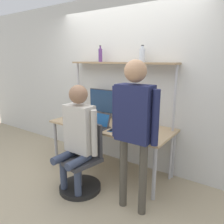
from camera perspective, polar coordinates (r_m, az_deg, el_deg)
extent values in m
plane|color=tan|center=(3.36, -4.64, -17.32)|extent=(12.00, 12.00, 0.00)
cube|color=silver|center=(3.57, 3.46, 7.62)|extent=(8.00, 0.06, 2.70)
cube|color=tan|center=(3.35, -0.44, -3.55)|extent=(1.91, 0.77, 0.03)
cylinder|color=#A5A5AA|center=(3.82, -14.45, -7.71)|extent=(0.05, 0.05, 0.72)
cylinder|color=#A5A5AA|center=(2.83, 10.98, -15.52)|extent=(0.05, 0.05, 0.72)
cylinder|color=#A5A5AA|center=(4.25, -7.76, -5.21)|extent=(0.05, 0.05, 0.72)
cylinder|color=#A5A5AA|center=(3.38, 15.63, -10.73)|extent=(0.05, 0.05, 0.72)
cube|color=#997A56|center=(3.41, 2.12, 12.69)|extent=(1.81, 0.23, 0.02)
cylinder|color=#B2B2B7|center=(4.06, -8.53, 0.95)|extent=(0.04, 0.04, 1.68)
cylinder|color=#B2B2B7|center=(3.15, 15.65, -3.16)|extent=(0.04, 0.04, 1.68)
cylinder|color=#333338|center=(3.68, -2.65, -1.62)|extent=(0.21, 0.21, 0.01)
cylinder|color=#333338|center=(3.67, -2.66, -0.70)|extent=(0.06, 0.06, 0.11)
cube|color=#333338|center=(3.62, -2.63, 2.94)|extent=(0.49, 0.01, 0.39)
cube|color=navy|center=(3.62, -2.70, 2.92)|extent=(0.47, 0.02, 0.36)
cube|color=#333338|center=(3.22, -3.87, -3.91)|extent=(0.35, 0.21, 0.01)
cube|color=black|center=(3.21, -4.05, -3.88)|extent=(0.30, 0.11, 0.00)
cube|color=#333338|center=(3.25, -3.17, -1.91)|extent=(0.35, 0.08, 0.20)
cube|color=#194C8C|center=(3.24, -3.23, -1.97)|extent=(0.31, 0.07, 0.17)
cube|color=#264C8C|center=(3.07, 0.02, -4.77)|extent=(0.07, 0.15, 0.01)
cube|color=black|center=(3.07, 0.02, -4.67)|extent=(0.06, 0.13, 0.00)
cylinder|color=black|center=(3.17, -8.30, -18.84)|extent=(0.56, 0.56, 0.06)
cylinder|color=#4C4C51|center=(3.06, -8.44, -15.61)|extent=(0.06, 0.06, 0.35)
cube|color=#3F3F44|center=(2.97, -8.58, -12.25)|extent=(0.54, 0.54, 0.05)
cube|color=#3F3F44|center=(2.99, -5.47, -6.77)|extent=(0.41, 0.12, 0.45)
cylinder|color=#38425B|center=(3.05, -12.54, -16.11)|extent=(0.09, 0.09, 0.46)
cylinder|color=#38425B|center=(2.88, -8.92, -17.76)|extent=(0.09, 0.09, 0.46)
cylinder|color=#38425B|center=(2.94, -12.38, -11.23)|extent=(0.10, 0.38, 0.10)
cylinder|color=#38425B|center=(2.77, -8.70, -12.65)|extent=(0.10, 0.38, 0.10)
cube|color=beige|center=(2.83, -8.46, -4.33)|extent=(0.39, 0.20, 0.61)
cylinder|color=beige|center=(3.00, -11.82, -3.73)|extent=(0.08, 0.08, 0.58)
cylinder|color=beige|center=(2.69, -4.68, -5.58)|extent=(0.08, 0.08, 0.58)
sphere|color=#8C664C|center=(2.73, -8.79, 4.58)|extent=(0.24, 0.24, 0.24)
cylinder|color=#4C473D|center=(2.66, 3.00, -15.51)|extent=(0.09, 0.09, 0.86)
cylinder|color=#4C473D|center=(2.55, 8.07, -16.99)|extent=(0.09, 0.09, 0.86)
cube|color=#1E234C|center=(2.33, 5.88, -0.34)|extent=(0.39, 0.20, 0.61)
cylinder|color=#1E234C|center=(2.45, 0.96, 0.11)|extent=(0.08, 0.08, 0.58)
cylinder|color=#1E234C|center=(2.23, 11.29, -1.57)|extent=(0.08, 0.08, 0.58)
sphere|color=tan|center=(2.26, 6.16, 10.59)|extent=(0.23, 0.23, 0.23)
cylinder|color=silver|center=(3.23, 7.88, 14.42)|extent=(0.09, 0.09, 0.19)
cylinder|color=silver|center=(3.23, 7.95, 16.42)|extent=(0.04, 0.04, 0.04)
cylinder|color=black|center=(3.23, 7.96, 16.84)|extent=(0.04, 0.04, 0.01)
cylinder|color=#593372|center=(3.63, -3.05, 14.56)|extent=(0.06, 0.06, 0.21)
cylinder|color=#593372|center=(3.64, -3.08, 16.48)|extent=(0.03, 0.03, 0.04)
cylinder|color=black|center=(3.64, -3.08, 16.88)|extent=(0.03, 0.03, 0.01)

